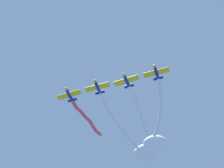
{
  "coord_description": "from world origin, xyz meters",
  "views": [
    {
      "loc": [
        -30.36,
        39.89,
        6.13
      ],
      "look_at": [
        3.97,
        -1.85,
        77.75
      ],
      "focal_mm": 61.06,
      "sensor_mm": 36.0,
      "label": 1
    }
  ],
  "objects_px": {
    "airplane_lead": "(69,95)",
    "airplane_slot": "(156,72)",
    "airplane_right_wing": "(126,80)",
    "airplane_left_wing": "(97,87)"
  },
  "relations": [
    {
      "from": "airplane_right_wing",
      "to": "airplane_slot",
      "type": "height_order",
      "value": "airplane_slot"
    },
    {
      "from": "airplane_lead",
      "to": "airplane_right_wing",
      "type": "distance_m",
      "value": 14.34
    },
    {
      "from": "airplane_lead",
      "to": "airplane_slot",
      "type": "relative_size",
      "value": 1.0
    },
    {
      "from": "airplane_slot",
      "to": "airplane_left_wing",
      "type": "bearing_deg",
      "value": -89.64
    },
    {
      "from": "airplane_slot",
      "to": "airplane_right_wing",
      "type": "bearing_deg",
      "value": -89.64
    },
    {
      "from": "airplane_lead",
      "to": "airplane_right_wing",
      "type": "bearing_deg",
      "value": 92.45
    },
    {
      "from": "airplane_lead",
      "to": "airplane_slot",
      "type": "height_order",
      "value": "airplane_slot"
    },
    {
      "from": "airplane_lead",
      "to": "airplane_slot",
      "type": "bearing_deg",
      "value": 92.45
    },
    {
      "from": "airplane_left_wing",
      "to": "airplane_slot",
      "type": "bearing_deg",
      "value": 90.48
    },
    {
      "from": "airplane_lead",
      "to": "airplane_slot",
      "type": "xyz_separation_m",
      "value": [
        -19.92,
        -8.14,
        0.3
      ]
    }
  ]
}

